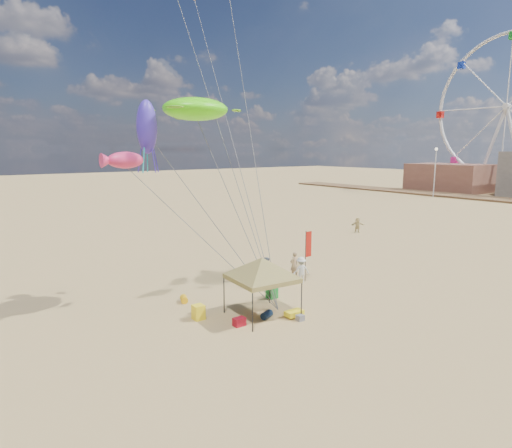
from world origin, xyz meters
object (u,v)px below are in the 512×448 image
object	(u,v)px
beach_cart	(294,313)
person_near_b	(267,272)
chair_green	(272,292)
lamp_north	(435,164)
ferris_wheel	(506,114)
cooler_blue	(267,285)
person_far_c	(357,225)
person_near_c	(301,270)
canopy_tent	(262,260)
chair_yellow	(198,312)
cooler_red	(239,322)
feather_flag	(308,247)
person_near_a	(294,265)

from	to	relation	value
beach_cart	person_near_b	world-z (taller)	person_near_b
chair_green	lamp_north	size ratio (longest dim) A/B	0.08
lamp_north	ferris_wheel	bearing A→B (deg)	-10.06
cooler_blue	person_far_c	distance (m)	19.61
person_near_b	person_near_c	bearing A→B (deg)	-55.33
cooler_blue	person_far_c	world-z (taller)	person_far_c
canopy_tent	chair_yellow	size ratio (longest dim) A/B	7.75
cooler_red	person_near_c	distance (m)	7.29
person_far_c	lamp_north	xyz separation A→B (m)	(36.05, 14.04, 4.77)
feather_flag	cooler_blue	world-z (taller)	feather_flag
lamp_north	beach_cart	bearing A→B (deg)	-154.34
canopy_tent	person_far_c	bearing A→B (deg)	29.37
cooler_blue	person_near_c	world-z (taller)	person_near_c
person_far_c	ferris_wheel	distance (m)	55.86
person_near_a	person_far_c	xyz separation A→B (m)	(14.98, 7.65, -0.09)
canopy_tent	beach_cart	world-z (taller)	canopy_tent
beach_cart	person_near_b	xyz separation A→B (m)	(1.83, 4.45, 0.70)
ferris_wheel	lamp_north	bearing A→B (deg)	169.94
cooler_red	lamp_north	world-z (taller)	lamp_north
person_near_c	beach_cart	bearing A→B (deg)	59.73
cooler_blue	lamp_north	distance (m)	58.50
feather_flag	ferris_wheel	xyz separation A→B (m)	(67.81, 19.63, 12.25)
person_far_c	chair_yellow	bearing A→B (deg)	-126.16
chair_yellow	person_near_c	bearing A→B (deg)	9.13
chair_yellow	cooler_red	bearing A→B (deg)	-58.50
person_far_c	person_near_a	bearing A→B (deg)	-122.61
chair_green	chair_yellow	size ratio (longest dim) A/B	1.00
canopy_tent	lamp_north	xyz separation A→B (m)	(56.59, 25.60, 2.72)
chair_yellow	person_near_c	xyz separation A→B (m)	(7.70, 1.24, 0.47)
person_near_b	lamp_north	world-z (taller)	lamp_north
person_near_a	person_near_b	xyz separation A→B (m)	(-2.57, -0.49, 0.07)
person_near_b	chair_yellow	bearing A→B (deg)	162.73
chair_yellow	lamp_north	bearing A→B (deg)	22.15
feather_flag	chair_green	size ratio (longest dim) A/B	4.46
person_near_c	ferris_wheel	world-z (taller)	ferris_wheel
chair_green	beach_cart	bearing A→B (deg)	-107.45
chair_yellow	person_near_a	xyz separation A→B (m)	(8.21, 2.43, 0.48)
cooler_red	beach_cart	distance (m)	2.80
cooler_red	cooler_blue	world-z (taller)	same
person_near_c	lamp_north	xyz separation A→B (m)	(51.55, 22.88, 4.70)
beach_cart	chair_green	bearing A→B (deg)	72.55
person_near_a	person_far_c	size ratio (longest dim) A/B	1.12
person_far_c	lamp_north	distance (m)	38.98
feather_flag	ferris_wheel	world-z (taller)	ferris_wheel
cooler_blue	person_near_b	size ratio (longest dim) A/B	0.30
person_near_a	person_near_c	bearing A→B (deg)	67.91
cooler_red	beach_cart	xyz separation A→B (m)	(2.71, -0.71, 0.01)
cooler_red	person_near_c	world-z (taller)	person_near_c
feather_flag	ferris_wheel	size ratio (longest dim) A/B	0.11
person_near_a	lamp_north	xyz separation A→B (m)	(51.03, 21.69, 4.68)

